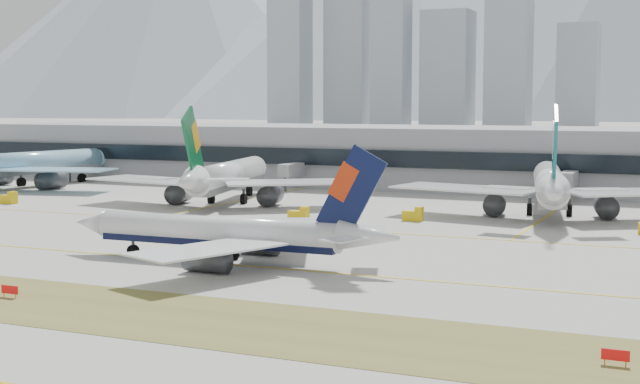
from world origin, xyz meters
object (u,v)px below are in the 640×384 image
at_px(widebody_korean, 27,165).
at_px(widebody_cathay, 550,186).
at_px(widebody_eva, 226,178).
at_px(taxiing_airliner, 229,234).
at_px(terminal, 484,157).

height_order(widebody_korean, widebody_cathay, widebody_korean).
xyz_separation_m(widebody_korean, widebody_eva, (64.64, -13.23, -0.07)).
bearing_deg(taxiing_airliner, terminal, -93.69).
distance_m(widebody_korean, widebody_eva, 65.98).
xyz_separation_m(widebody_eva, terminal, (40.30, 58.82, 1.98)).
xyz_separation_m(widebody_cathay, terminal, (-24.74, 52.18, 1.91)).
bearing_deg(widebody_korean, taxiing_airliner, -118.25).
distance_m(widebody_eva, terminal, 71.33).
bearing_deg(widebody_cathay, terminal, 14.50).
height_order(taxiing_airliner, widebody_eva, widebody_eva).
bearing_deg(widebody_eva, terminal, -47.00).
height_order(widebody_eva, terminal, widebody_eva).
bearing_deg(taxiing_airliner, widebody_korean, -37.46).
height_order(widebody_korean, widebody_eva, widebody_korean).
bearing_deg(widebody_korean, terminal, -58.37).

